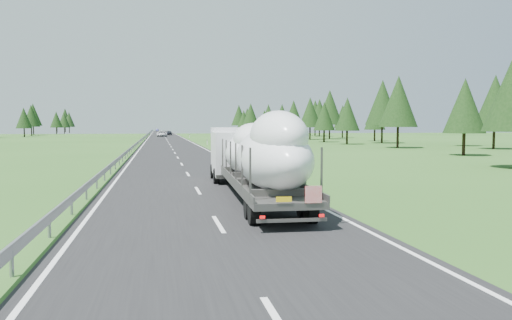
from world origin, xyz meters
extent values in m
cube|color=black|center=(0.00, 100.00, 0.01)|extent=(10.00, 400.00, 0.02)
cube|color=slate|center=(-5.30, 100.00, 0.60)|extent=(0.08, 400.00, 0.32)
cube|color=silver|center=(6.50, 30.00, 0.50)|extent=(0.12, 0.07, 1.00)
cube|color=black|center=(6.50, 30.00, 0.82)|extent=(0.13, 0.08, 0.12)
cube|color=silver|center=(6.50, 80.00, 0.50)|extent=(0.12, 0.07, 1.00)
cube|color=black|center=(6.50, 80.00, 0.82)|extent=(0.13, 0.08, 0.12)
cube|color=silver|center=(6.50, 130.00, 0.50)|extent=(0.12, 0.07, 1.00)
cube|color=black|center=(6.50, 130.00, 0.82)|extent=(0.13, 0.08, 0.12)
cube|color=silver|center=(6.50, 180.00, 0.50)|extent=(0.12, 0.07, 1.00)
cube|color=black|center=(6.50, 180.00, 0.82)|extent=(0.13, 0.08, 0.12)
cube|color=silver|center=(6.50, 230.00, 0.50)|extent=(0.12, 0.07, 1.00)
cube|color=black|center=(6.50, 230.00, 0.82)|extent=(0.13, 0.08, 0.12)
cube|color=silver|center=(6.50, 280.00, 0.50)|extent=(0.12, 0.07, 1.00)
cube|color=black|center=(6.50, 280.00, 0.82)|extent=(0.13, 0.08, 0.12)
cube|color=silver|center=(6.50, 330.00, 0.50)|extent=(0.12, 0.07, 1.00)
cube|color=black|center=(6.50, 330.00, 0.82)|extent=(0.13, 0.08, 0.12)
cylinder|color=slate|center=(7.20, 80.00, 1.00)|extent=(0.08, 0.08, 2.00)
cube|color=silver|center=(7.20, 80.00, 2.00)|extent=(0.05, 0.90, 1.20)
cylinder|color=black|center=(45.67, 56.16, 1.83)|extent=(0.36, 0.36, 3.65)
cone|color=black|center=(45.67, 56.16, 6.90)|extent=(5.68, 5.68, 7.61)
cylinder|color=black|center=(47.90, 66.59, 1.46)|extent=(0.36, 0.36, 2.91)
cone|color=black|center=(47.90, 66.59, 5.50)|extent=(4.53, 4.53, 6.07)
cylinder|color=black|center=(40.24, 81.43, 2.06)|extent=(0.36, 0.36, 4.13)
cone|color=black|center=(40.24, 81.43, 7.80)|extent=(6.42, 6.42, 8.60)
cylinder|color=black|center=(44.09, 93.17, 1.45)|extent=(0.36, 0.36, 2.91)
cone|color=black|center=(44.09, 93.17, 5.49)|extent=(4.52, 4.52, 6.06)
cylinder|color=black|center=(40.18, 111.14, 2.10)|extent=(0.36, 0.36, 4.19)
cone|color=black|center=(40.18, 111.14, 7.92)|extent=(6.52, 6.52, 8.73)
cylinder|color=black|center=(47.54, 121.46, 1.53)|extent=(0.36, 0.36, 3.05)
cone|color=black|center=(47.54, 121.46, 5.77)|extent=(4.75, 4.75, 6.36)
cylinder|color=black|center=(46.92, 139.47, 1.97)|extent=(0.36, 0.36, 3.94)
cone|color=black|center=(46.92, 139.47, 7.44)|extent=(6.13, 6.13, 8.20)
cylinder|color=black|center=(48.70, 149.28, 1.99)|extent=(0.36, 0.36, 3.98)
cone|color=black|center=(48.70, 149.28, 7.52)|extent=(6.20, 6.20, 8.30)
cylinder|color=black|center=(46.26, 167.00, 2.12)|extent=(0.36, 0.36, 4.25)
cone|color=black|center=(46.26, 167.00, 8.02)|extent=(6.61, 6.61, 8.85)
cylinder|color=black|center=(40.13, 182.46, 1.46)|extent=(0.36, 0.36, 2.92)
cone|color=black|center=(40.13, 182.46, 5.52)|extent=(4.54, 4.54, 6.08)
cylinder|color=black|center=(41.29, 194.18, 1.66)|extent=(0.36, 0.36, 3.31)
cone|color=black|center=(41.29, 194.18, 6.26)|extent=(5.15, 5.15, 6.90)
cylinder|color=black|center=(45.74, 206.55, 2.16)|extent=(0.36, 0.36, 4.31)
cone|color=black|center=(45.74, 206.55, 8.15)|extent=(6.71, 6.71, 8.99)
cylinder|color=black|center=(40.80, 223.26, 2.09)|extent=(0.36, 0.36, 4.17)
cone|color=black|center=(40.80, 223.26, 7.88)|extent=(6.49, 6.49, 8.70)
cylinder|color=black|center=(41.61, 236.60, 2.04)|extent=(0.36, 0.36, 4.08)
cone|color=black|center=(41.61, 236.60, 7.71)|extent=(6.35, 6.35, 8.50)
cylinder|color=black|center=(40.86, 251.92, 2.01)|extent=(0.36, 0.36, 4.02)
cone|color=black|center=(40.86, 251.92, 7.59)|extent=(6.25, 6.25, 8.37)
cylinder|color=black|center=(32.06, 42.99, 1.49)|extent=(0.36, 0.36, 2.98)
cone|color=black|center=(32.06, 42.99, 5.63)|extent=(4.64, 4.64, 6.21)
cylinder|color=black|center=(33.61, 61.97, 1.86)|extent=(0.36, 0.36, 3.72)
cone|color=black|center=(33.61, 61.97, 7.03)|extent=(5.79, 5.79, 7.75)
cylinder|color=black|center=(31.49, 77.24, 1.44)|extent=(0.36, 0.36, 2.88)
cone|color=black|center=(31.49, 77.24, 5.44)|extent=(4.48, 4.48, 6.00)
cylinder|color=black|center=(31.35, 89.50, 1.40)|extent=(0.36, 0.36, 2.80)
cone|color=black|center=(31.35, 89.50, 5.28)|extent=(4.35, 4.35, 5.83)
cylinder|color=black|center=(33.64, 106.49, 1.72)|extent=(0.36, 0.36, 3.45)
cone|color=black|center=(33.64, 106.49, 6.51)|extent=(5.36, 5.36, 7.18)
cylinder|color=black|center=(30.50, 121.45, 1.55)|extent=(0.36, 0.36, 3.10)
cone|color=black|center=(30.50, 121.45, 5.86)|extent=(4.83, 4.83, 6.46)
cylinder|color=black|center=(30.78, 137.63, 1.46)|extent=(0.36, 0.36, 2.92)
cone|color=black|center=(30.78, 137.63, 5.51)|extent=(4.54, 4.54, 6.07)
cylinder|color=black|center=(28.05, 153.95, 1.82)|extent=(0.36, 0.36, 3.64)
cone|color=black|center=(28.05, 153.95, 6.87)|extent=(5.66, 5.66, 7.58)
cylinder|color=black|center=(28.97, 173.06, 1.53)|extent=(0.36, 0.36, 3.06)
cone|color=black|center=(28.97, 173.06, 5.77)|extent=(4.75, 4.75, 6.37)
cylinder|color=black|center=(29.28, 185.98, 1.96)|extent=(0.36, 0.36, 3.92)
cone|color=black|center=(29.28, 185.98, 7.40)|extent=(6.09, 6.09, 8.16)
cylinder|color=black|center=(-40.65, 149.28, 1.47)|extent=(0.36, 0.36, 2.94)
cone|color=black|center=(-40.65, 149.28, 5.56)|extent=(4.58, 4.58, 6.13)
cylinder|color=black|center=(-42.73, 167.00, 1.73)|extent=(0.36, 0.36, 3.45)
cone|color=black|center=(-42.73, 167.00, 6.52)|extent=(5.37, 5.37, 7.19)
cylinder|color=black|center=(-45.68, 182.46, 1.91)|extent=(0.36, 0.36, 3.83)
cone|color=black|center=(-45.68, 182.46, 7.23)|extent=(5.95, 5.95, 7.97)
cylinder|color=black|center=(-40.11, 194.18, 1.49)|extent=(0.36, 0.36, 2.98)
cone|color=black|center=(-40.11, 194.18, 5.62)|extent=(4.63, 4.63, 6.20)
cylinder|color=black|center=(-39.38, 206.55, 1.46)|extent=(0.36, 0.36, 2.91)
cone|color=black|center=(-39.38, 206.55, 5.50)|extent=(4.53, 4.53, 6.06)
cylinder|color=black|center=(-40.26, 223.26, 1.58)|extent=(0.36, 0.36, 3.16)
cone|color=black|center=(-40.26, 223.26, 5.97)|extent=(4.91, 4.91, 6.58)
cylinder|color=black|center=(-47.86, 236.60, 1.46)|extent=(0.36, 0.36, 2.91)
cone|color=black|center=(-47.86, 236.60, 5.50)|extent=(4.53, 4.53, 6.07)
cylinder|color=black|center=(-46.84, 251.92, 2.00)|extent=(0.36, 0.36, 4.00)
cone|color=black|center=(-46.84, 251.92, 7.56)|extent=(6.22, 6.22, 8.34)
cube|color=silver|center=(2.42, 22.24, 1.73)|extent=(2.48, 4.66, 2.56)
cube|color=black|center=(2.42, 24.57, 2.19)|extent=(2.10, 0.17, 1.28)
cube|color=silver|center=(2.42, 24.25, 3.15)|extent=(2.33, 1.20, 0.27)
cube|color=#555250|center=(2.42, 21.33, 0.50)|extent=(2.40, 2.84, 0.23)
cylinder|color=black|center=(1.37, 23.88, 0.46)|extent=(0.36, 0.93, 0.91)
cylinder|color=black|center=(3.47, 23.88, 0.46)|extent=(0.36, 0.93, 0.91)
cylinder|color=black|center=(1.37, 20.96, 0.46)|extent=(0.36, 0.93, 0.91)
cylinder|color=black|center=(3.47, 20.96, 0.46)|extent=(0.36, 0.93, 0.91)
cube|color=#555250|center=(2.42, 13.57, 0.84)|extent=(3.03, 12.88, 0.24)
cube|color=#555250|center=(1.20, 13.57, 1.07)|extent=(0.62, 12.77, 0.22)
cube|color=#555250|center=(3.63, 13.57, 1.07)|extent=(0.62, 12.77, 0.22)
cube|color=#555250|center=(1.20, 8.09, 1.83)|extent=(0.07, 0.07, 1.73)
cube|color=#555250|center=(3.63, 8.09, 1.83)|extent=(0.07, 0.07, 1.73)
cube|color=#555250|center=(1.20, 10.28, 1.83)|extent=(0.07, 0.07, 1.73)
cube|color=#555250|center=(3.63, 10.28, 1.83)|extent=(0.07, 0.07, 1.73)
cube|color=#555250|center=(1.20, 12.47, 1.83)|extent=(0.07, 0.07, 1.73)
cube|color=#555250|center=(3.63, 12.47, 1.83)|extent=(0.07, 0.07, 1.73)
cube|color=#555250|center=(1.20, 14.66, 1.83)|extent=(0.07, 0.07, 1.73)
cube|color=#555250|center=(3.63, 14.66, 1.83)|extent=(0.07, 0.07, 1.73)
cube|color=#555250|center=(1.20, 16.85, 1.83)|extent=(0.07, 0.07, 1.73)
cube|color=#555250|center=(3.63, 16.85, 1.83)|extent=(0.07, 0.07, 1.73)
cube|color=#555250|center=(1.20, 19.04, 1.83)|extent=(0.07, 0.07, 1.73)
cube|color=#555250|center=(3.63, 19.04, 1.83)|extent=(0.07, 0.07, 1.73)
cylinder|color=black|center=(1.41, 8.63, 0.46)|extent=(0.41, 0.93, 0.91)
cylinder|color=black|center=(3.42, 8.63, 0.46)|extent=(0.41, 0.93, 0.91)
cylinder|color=black|center=(1.41, 9.73, 0.46)|extent=(0.41, 0.93, 0.91)
cylinder|color=black|center=(3.42, 9.73, 0.46)|extent=(0.41, 0.93, 0.91)
cube|color=#555250|center=(2.42, 7.22, 0.41)|extent=(2.29, 0.21, 0.11)
cube|color=red|center=(3.10, 7.15, 1.23)|extent=(0.55, 0.06, 0.55)
cube|color=yellow|center=(2.14, 7.15, 1.10)|extent=(0.50, 0.06, 0.16)
cube|color=red|center=(1.46, 7.15, 0.55)|extent=(0.17, 0.06, 0.09)
cube|color=red|center=(3.38, 7.15, 0.55)|extent=(0.17, 0.06, 0.09)
ellipsoid|color=white|center=(2.42, 10.64, 2.16)|extent=(2.87, 7.09, 2.41)
ellipsoid|color=white|center=(2.42, 9.77, 3.00)|extent=(2.14, 4.50, 1.92)
ellipsoid|color=white|center=(2.42, 16.85, 1.99)|extent=(2.77, 6.25, 2.07)
ellipsoid|color=white|center=(2.42, 16.08, 2.72)|extent=(2.07, 3.97, 1.65)
imported|color=silver|center=(-0.91, 142.86, 0.86)|extent=(2.91, 6.24, 1.73)
imported|color=black|center=(1.73, 165.10, 0.78)|extent=(1.98, 4.64, 1.56)
imported|color=#1C1C4F|center=(-2.41, 279.28, 0.68)|extent=(1.70, 4.20, 1.36)
camera|label=1|loc=(-2.01, -7.94, 3.43)|focal=35.00mm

